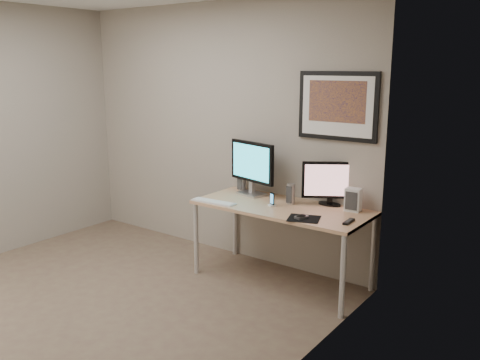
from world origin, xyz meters
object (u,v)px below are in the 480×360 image
at_px(speaker_left, 242,181).
at_px(phone_dock, 272,199).
at_px(framed_art, 337,106).
at_px(fan_unit, 353,200).
at_px(desk, 281,213).
at_px(monitor_large, 252,166).
at_px(speaker_right, 291,194).
at_px(keyboard, 213,202).
at_px(monitor_tv, 330,182).

distance_m(speaker_left, phone_dock, 0.64).
xyz_separation_m(framed_art, phone_dock, (-0.42, -0.39, -0.83)).
relative_size(speaker_left, fan_unit, 0.98).
height_order(desk, monitor_large, monitor_large).
height_order(speaker_right, fan_unit, fan_unit).
relative_size(monitor_large, keyboard, 1.28).
relative_size(desk, fan_unit, 7.89).
xyz_separation_m(speaker_right, keyboard, (-0.59, -0.39, -0.09)).
height_order(desk, speaker_left, speaker_left).
relative_size(monitor_tv, speaker_left, 2.26).
relative_size(monitor_tv, fan_unit, 2.20).
relative_size(framed_art, phone_dock, 5.97).
height_order(phone_dock, keyboard, phone_dock).
height_order(speaker_left, phone_dock, speaker_left).
height_order(framed_art, monitor_large, framed_art).
bearing_deg(speaker_right, desk, -109.05).
distance_m(speaker_left, fan_unit, 1.21).
height_order(speaker_right, phone_dock, speaker_right).
height_order(keyboard, fan_unit, fan_unit).
bearing_deg(framed_art, monitor_tv, -104.81).
bearing_deg(desk, monitor_large, 159.15).
bearing_deg(monitor_large, monitor_tv, 21.84).
xyz_separation_m(framed_art, speaker_left, (-0.98, -0.07, -0.79)).
bearing_deg(speaker_right, fan_unit, 5.85).
bearing_deg(fan_unit, monitor_large, 178.14).
distance_m(phone_dock, fan_unit, 0.71).
relative_size(monitor_tv, keyboard, 1.01).
distance_m(desk, monitor_tv, 0.52).
bearing_deg(fan_unit, desk, -163.75).
xyz_separation_m(speaker_right, phone_dock, (-0.09, -0.17, -0.03)).
distance_m(monitor_large, monitor_tv, 0.79).
bearing_deg(phone_dock, speaker_right, 86.22).
bearing_deg(keyboard, speaker_left, 93.21).
distance_m(desk, speaker_right, 0.20).
height_order(phone_dock, fan_unit, fan_unit).
relative_size(framed_art, speaker_left, 3.79).
height_order(monitor_large, monitor_tv, monitor_large).
distance_m(monitor_tv, keyboard, 1.08).
bearing_deg(speaker_left, speaker_right, -7.32).
relative_size(monitor_tv, phone_dock, 3.56).
xyz_separation_m(monitor_tv, speaker_left, (-0.96, -0.02, -0.12)).
bearing_deg(desk, speaker_right, 76.64).
xyz_separation_m(phone_dock, fan_unit, (0.65, 0.28, 0.04)).
bearing_deg(speaker_left, desk, -17.36).
xyz_separation_m(monitor_tv, speaker_right, (-0.31, -0.16, -0.12)).
distance_m(monitor_tv, fan_unit, 0.28).
bearing_deg(monitor_large, keyboard, -91.37).
relative_size(framed_art, speaker_right, 4.01).
bearing_deg(monitor_large, framed_art, 25.35).
bearing_deg(fan_unit, framed_art, 151.16).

